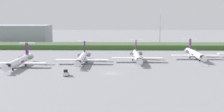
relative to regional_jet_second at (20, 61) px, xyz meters
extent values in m
plane|color=gray|center=(37.75, 17.75, -2.54)|extent=(500.00, 500.00, 0.00)
cube|color=#426033|center=(37.75, 65.92, -1.10)|extent=(320.00, 20.00, 2.87)
cylinder|color=white|center=(0.00, -0.59, -0.09)|extent=(2.70, 24.00, 2.70)
cone|color=white|center=(0.00, -14.09, -0.09)|extent=(2.70, 3.00, 2.70)
cone|color=white|center=(0.00, 13.41, -0.09)|extent=(2.30, 4.00, 2.29)
cube|color=black|center=(0.00, -12.19, 0.39)|extent=(2.03, 1.80, 0.90)
cylinder|color=#591E66|center=(0.00, -0.59, -0.24)|extent=(2.76, 3.60, 2.76)
cube|color=white|center=(-5.91, -1.59, -0.69)|extent=(11.00, 3.20, 0.36)
cube|color=white|center=(5.90, -1.59, -0.69)|extent=(11.00, 3.20, 0.36)
cube|color=#591E66|center=(0.00, 10.41, 3.86)|extent=(0.36, 3.20, 5.20)
cube|color=white|center=(0.00, 10.71, 6.26)|extent=(6.80, 1.80, 0.24)
cylinder|color=gray|center=(-2.25, 8.61, 0.11)|extent=(1.50, 3.40, 1.50)
cylinder|color=gray|center=(2.25, 8.61, 0.11)|extent=(1.50, 3.40, 1.50)
cylinder|color=gray|center=(0.00, -8.03, -1.54)|extent=(0.20, 0.20, 0.65)
cylinder|color=black|center=(0.00, -8.03, -2.09)|extent=(0.30, 0.90, 0.90)
cylinder|color=black|center=(-1.90, 1.81, -2.09)|extent=(0.35, 0.90, 0.90)
cylinder|color=black|center=(1.90, 1.81, -2.09)|extent=(0.35, 0.90, 0.90)
cylinder|color=white|center=(24.71, 8.05, -0.09)|extent=(2.70, 24.00, 2.70)
cone|color=white|center=(24.71, -5.45, -0.09)|extent=(2.70, 3.00, 2.70)
cone|color=white|center=(24.71, 22.05, -0.09)|extent=(2.29, 4.00, 2.29)
cube|color=black|center=(24.71, -3.55, 0.39)|extent=(2.03, 1.80, 0.90)
cylinder|color=#591E66|center=(24.71, 8.05, -0.24)|extent=(2.76, 3.60, 2.76)
cube|color=white|center=(18.80, 7.05, -0.69)|extent=(11.00, 3.20, 0.36)
cube|color=white|center=(30.61, 7.05, -0.69)|extent=(11.00, 3.20, 0.36)
cube|color=#591E66|center=(24.71, 19.05, 3.86)|extent=(0.36, 3.20, 5.20)
cube|color=white|center=(24.71, 19.35, 6.26)|extent=(6.80, 1.80, 0.24)
cylinder|color=gray|center=(22.46, 17.25, 0.11)|extent=(1.50, 3.40, 1.50)
cylinder|color=gray|center=(26.96, 17.25, 0.11)|extent=(1.50, 3.40, 1.50)
cylinder|color=gray|center=(24.71, 0.61, -1.54)|extent=(0.20, 0.20, 0.65)
cylinder|color=black|center=(24.71, 0.61, -2.09)|extent=(0.30, 0.90, 0.90)
cylinder|color=black|center=(22.81, 10.45, -2.09)|extent=(0.35, 0.90, 0.90)
cylinder|color=black|center=(26.61, 10.45, -2.09)|extent=(0.35, 0.90, 0.90)
cylinder|color=white|center=(49.16, 13.55, -0.09)|extent=(2.70, 24.00, 2.70)
cone|color=white|center=(49.16, 0.05, -0.09)|extent=(2.70, 3.00, 2.70)
cone|color=white|center=(49.16, 27.55, -0.09)|extent=(2.29, 4.00, 2.29)
cube|color=black|center=(49.16, 1.95, 0.39)|extent=(2.03, 1.80, 0.90)
cylinder|color=#591E66|center=(49.16, 13.55, -0.24)|extent=(2.76, 3.60, 2.76)
cube|color=white|center=(43.26, 12.55, -0.69)|extent=(11.00, 3.20, 0.36)
cube|color=white|center=(55.07, 12.55, -0.69)|extent=(11.00, 3.20, 0.36)
cube|color=#591E66|center=(49.16, 24.55, 3.86)|extent=(0.36, 3.20, 5.20)
cube|color=white|center=(49.16, 24.85, 6.26)|extent=(6.80, 1.80, 0.24)
cylinder|color=gray|center=(46.91, 22.75, 0.11)|extent=(1.50, 3.40, 1.50)
cylinder|color=gray|center=(51.41, 22.75, 0.11)|extent=(1.50, 3.40, 1.50)
cylinder|color=gray|center=(49.16, 6.11, -1.54)|extent=(0.20, 0.20, 0.65)
cylinder|color=black|center=(49.16, 6.11, -2.09)|extent=(0.30, 0.90, 0.90)
cylinder|color=black|center=(47.26, 15.95, -2.09)|extent=(0.35, 0.90, 0.90)
cylinder|color=black|center=(51.06, 15.95, -2.09)|extent=(0.35, 0.90, 0.90)
cylinder|color=white|center=(77.66, 22.52, -0.09)|extent=(2.70, 24.00, 2.70)
cone|color=white|center=(77.66, 9.02, -0.09)|extent=(2.70, 3.00, 2.70)
cone|color=white|center=(77.66, 36.52, -0.09)|extent=(2.30, 4.00, 2.29)
cube|color=black|center=(77.66, 10.92, 0.39)|extent=(2.03, 1.80, 0.90)
cylinder|color=#591E66|center=(77.66, 22.52, -0.24)|extent=(2.76, 3.60, 2.76)
cube|color=white|center=(71.76, 21.52, -0.69)|extent=(11.00, 3.20, 0.36)
cube|color=white|center=(83.57, 21.52, -0.69)|extent=(11.00, 3.20, 0.36)
cube|color=#591E66|center=(77.66, 33.52, 3.86)|extent=(0.36, 3.20, 5.20)
cube|color=white|center=(77.66, 33.82, 6.26)|extent=(6.80, 1.80, 0.24)
cylinder|color=gray|center=(75.41, 31.72, 0.11)|extent=(1.50, 3.40, 1.50)
cylinder|color=gray|center=(79.91, 31.72, 0.11)|extent=(1.50, 3.40, 1.50)
cylinder|color=gray|center=(77.66, 15.08, -1.54)|extent=(0.20, 0.20, 0.65)
cylinder|color=black|center=(77.66, 15.08, -2.09)|extent=(0.30, 0.90, 0.90)
cylinder|color=black|center=(75.76, 24.92, -2.09)|extent=(0.35, 0.90, 0.90)
cylinder|color=black|center=(79.56, 24.92, -2.09)|extent=(0.35, 0.90, 0.90)
cylinder|color=#B2B2B7|center=(66.08, 62.07, 3.94)|extent=(0.50, 0.50, 12.96)
cylinder|color=#B2B2B7|center=(66.08, 62.07, 13.91)|extent=(0.28, 0.28, 6.98)
cube|color=#B2B2B7|center=(66.08, 62.07, 10.82)|extent=(4.40, 0.20, 0.20)
sphere|color=red|center=(66.08, 62.07, 17.64)|extent=(0.50, 0.50, 0.50)
cube|color=#9EA3AD|center=(-31.96, 93.59, 4.13)|extent=(45.04, 21.61, 13.32)
cube|color=silver|center=(22.11, -16.88, -1.69)|extent=(1.70, 3.20, 1.10)
cube|color=black|center=(22.11, -17.44, -0.69)|extent=(1.36, 1.10, 0.90)
cylinder|color=black|center=(21.36, -17.84, -2.24)|extent=(0.22, 0.60, 0.60)
cylinder|color=black|center=(22.86, -17.84, -2.24)|extent=(0.22, 0.60, 0.60)
cylinder|color=black|center=(21.36, -15.92, -2.24)|extent=(0.22, 0.60, 0.60)
cylinder|color=black|center=(22.86, -15.92, -2.24)|extent=(0.22, 0.60, 0.60)
cone|color=orange|center=(75.27, 1.95, -2.26)|extent=(0.44, 0.44, 0.55)
cone|color=orange|center=(77.79, 1.61, -2.26)|extent=(0.44, 0.44, 0.55)
camera|label=1|loc=(40.32, -117.95, 19.36)|focal=47.08mm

